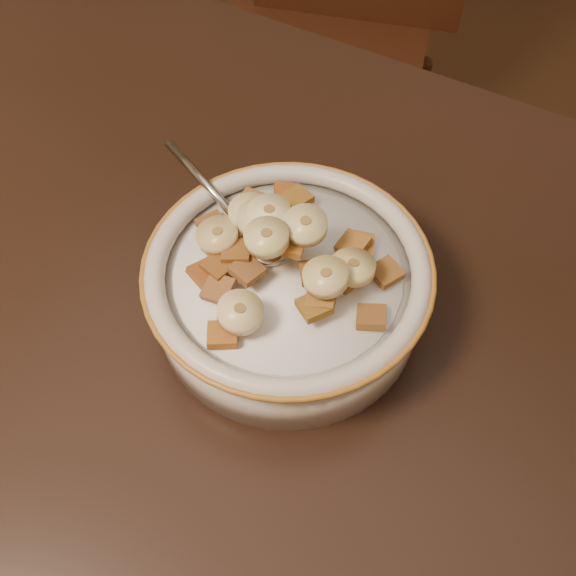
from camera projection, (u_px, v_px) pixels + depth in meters
The scene contains 36 objects.
floor at pixel (133, 534), 1.18m from camera, with size 4.00×4.50×0.10m, color #422816.
chair at pixel (311, 52), 1.17m from camera, with size 0.41×0.41×0.92m, color #33180C.
cereal_bowl at pixel (288, 292), 0.48m from camera, with size 0.20×0.20×0.05m, color beige.
milk at pixel (288, 274), 0.46m from camera, with size 0.17×0.17×0.00m, color white.
spoon at pixel (260, 243), 0.47m from camera, with size 0.04×0.05×0.01m, color #B0B0B0.
cereal_square_0 at pixel (218, 289), 0.44m from camera, with size 0.02×0.02×0.01m, color brown.
cereal_square_1 at pixel (251, 202), 0.50m from camera, with size 0.02×0.02×0.01m, color olive.
cereal_square_2 at pixel (386, 272), 0.46m from camera, with size 0.02×0.02×0.01m, color brown.
cereal_square_3 at pixel (345, 277), 0.45m from camera, with size 0.02×0.02×0.01m, color brown.
cereal_square_4 at pixel (236, 251), 0.45m from camera, with size 0.02×0.02×0.01m, color brown.
cereal_square_5 at pixel (219, 266), 0.45m from camera, with size 0.02×0.02×0.01m, color brown.
cereal_square_6 at pixel (222, 334), 0.43m from camera, with size 0.02×0.02×0.01m, color #9A5621.
cereal_square_7 at pixel (314, 306), 0.43m from camera, with size 0.02×0.02×0.01m, color brown.
cereal_square_8 at pixel (289, 221), 0.47m from camera, with size 0.02×0.02×0.01m, color olive.
cereal_square_9 at pixel (321, 296), 0.43m from camera, with size 0.02×0.02×0.01m, color #9C6929.
cereal_square_10 at pixel (272, 239), 0.45m from camera, with size 0.02×0.02×0.01m, color brown.
cereal_square_11 at pixel (315, 272), 0.44m from camera, with size 0.02×0.02×0.01m, color #944F1F.
cereal_square_12 at pixel (360, 245), 0.47m from camera, with size 0.02×0.02×0.01m, color #936219.
cereal_square_13 at pixel (225, 259), 0.46m from camera, with size 0.02×0.02×0.01m, color brown.
cereal_square_14 at pixel (287, 195), 0.50m from camera, with size 0.02×0.02×0.01m, color brown.
cereal_square_15 at pixel (296, 198), 0.49m from camera, with size 0.02×0.02×0.01m, color #8E5D22.
cereal_square_16 at pixel (290, 245), 0.45m from camera, with size 0.02×0.02×0.01m, color brown.
cereal_square_17 at pixel (247, 270), 0.45m from camera, with size 0.02×0.02×0.01m, color brown.
cereal_square_18 at pixel (371, 317), 0.44m from camera, with size 0.02×0.02×0.01m, color brown.
cereal_square_19 at pixel (205, 273), 0.46m from camera, with size 0.02×0.02×0.01m, color brown.
cereal_square_20 at pixel (212, 224), 0.48m from camera, with size 0.02×0.02×0.01m, color brown.
cereal_square_21 at pixel (353, 245), 0.47m from camera, with size 0.02×0.02×0.01m, color brown.
banana_slice_0 at pixel (240, 312), 0.42m from camera, with size 0.03×0.03×0.01m, color beige.
banana_slice_1 at pixel (258, 220), 0.46m from camera, with size 0.03×0.03×0.01m, color #CEC18B.
banana_slice_2 at pixel (269, 213), 0.46m from camera, with size 0.03×0.03×0.01m, color beige.
banana_slice_3 at pixel (353, 267), 0.44m from camera, with size 0.03×0.03×0.01m, color #D6C483.
banana_slice_4 at pixel (326, 277), 0.43m from camera, with size 0.03×0.03×0.01m, color #DCC370.
banana_slice_5 at pixel (305, 225), 0.44m from camera, with size 0.03×0.03×0.01m, color #D0BC85.
banana_slice_6 at pixel (218, 236), 0.46m from camera, with size 0.03×0.03×0.01m, color tan.
banana_slice_7 at pixel (250, 213), 0.47m from camera, with size 0.03×0.03×0.01m, color #F7E09A.
banana_slice_8 at pixel (267, 237), 0.44m from camera, with size 0.03×0.03×0.01m, color #C7B97F.
Camera 1 is at (0.40, -0.12, 1.17)m, focal length 40.00 mm.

